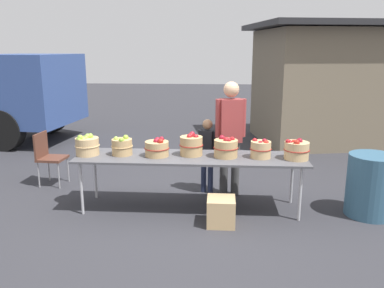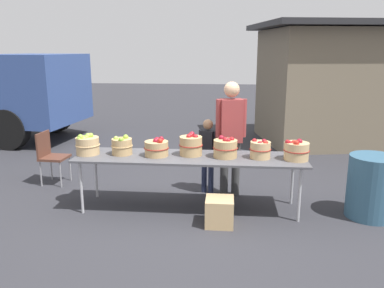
# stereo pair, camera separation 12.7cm
# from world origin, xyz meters

# --- Properties ---
(ground_plane) EXTENTS (40.00, 40.00, 0.00)m
(ground_plane) POSITION_xyz_m (0.00, 0.00, 0.00)
(ground_plane) COLOR #2D2D33
(market_table) EXTENTS (3.10, 0.76, 0.75)m
(market_table) POSITION_xyz_m (0.00, 0.00, 0.72)
(market_table) COLOR #4C4C51
(market_table) RESTS_ON ground
(apple_basket_green_0) EXTENTS (0.33, 0.33, 0.30)m
(apple_basket_green_0) POSITION_xyz_m (-1.41, -0.02, 0.88)
(apple_basket_green_0) COLOR tan
(apple_basket_green_0) RESTS_ON market_table
(apple_basket_green_1) EXTENTS (0.30, 0.30, 0.27)m
(apple_basket_green_1) POSITION_xyz_m (-0.94, 0.02, 0.87)
(apple_basket_green_1) COLOR tan
(apple_basket_green_1) RESTS_ON market_table
(apple_basket_red_0) EXTENTS (0.34, 0.34, 0.26)m
(apple_basket_red_0) POSITION_xyz_m (-0.45, -0.01, 0.86)
(apple_basket_red_0) COLOR tan
(apple_basket_red_0) RESTS_ON market_table
(apple_basket_red_1) EXTENTS (0.33, 0.33, 0.32)m
(apple_basket_red_1) POSITION_xyz_m (0.01, 0.07, 0.89)
(apple_basket_red_1) COLOR tan
(apple_basket_red_1) RESTS_ON market_table
(apple_basket_red_2) EXTENTS (0.34, 0.34, 0.29)m
(apple_basket_red_2) POSITION_xyz_m (0.48, 0.01, 0.88)
(apple_basket_red_2) COLOR tan
(apple_basket_red_2) RESTS_ON market_table
(apple_basket_red_3) EXTENTS (0.29, 0.29, 0.26)m
(apple_basket_red_3) POSITION_xyz_m (0.94, -0.00, 0.87)
(apple_basket_red_3) COLOR tan
(apple_basket_red_3) RESTS_ON market_table
(apple_basket_red_4) EXTENTS (0.34, 0.34, 0.28)m
(apple_basket_red_4) POSITION_xyz_m (1.40, -0.04, 0.88)
(apple_basket_red_4) COLOR tan
(apple_basket_red_4) RESTS_ON market_table
(vendor_adult) EXTENTS (0.45, 0.28, 1.71)m
(vendor_adult) POSITION_xyz_m (0.55, 0.56, 1.01)
(vendor_adult) COLOR #3F3F3F
(vendor_adult) RESTS_ON ground
(child_customer) EXTENTS (0.28, 0.22, 1.15)m
(child_customer) POSITION_xyz_m (0.21, 0.65, 0.68)
(child_customer) COLOR #262D4C
(child_customer) RESTS_ON ground
(food_kiosk) EXTENTS (3.98, 3.50, 2.74)m
(food_kiosk) POSITION_xyz_m (2.90, 4.40, 1.38)
(food_kiosk) COLOR #726651
(food_kiosk) RESTS_ON ground
(folding_chair) EXTENTS (0.42, 0.42, 0.86)m
(folding_chair) POSITION_xyz_m (-2.37, 0.84, 0.51)
(folding_chair) COLOR brown
(folding_chair) RESTS_ON ground
(trash_barrel) EXTENTS (0.63, 0.63, 0.83)m
(trash_barrel) POSITION_xyz_m (2.40, -0.05, 0.41)
(trash_barrel) COLOR #335972
(trash_barrel) RESTS_ON ground
(produce_crate) EXTENTS (0.35, 0.35, 0.35)m
(produce_crate) POSITION_xyz_m (0.42, -0.49, 0.18)
(produce_crate) COLOR tan
(produce_crate) RESTS_ON ground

